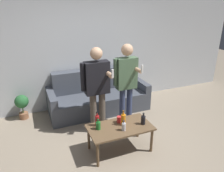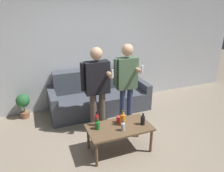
# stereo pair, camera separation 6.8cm
# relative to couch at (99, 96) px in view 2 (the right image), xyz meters

# --- Properties ---
(ground_plane) EXTENTS (16.00, 16.00, 0.00)m
(ground_plane) POSITION_rel_couch_xyz_m (-0.13, -1.64, -0.31)
(ground_plane) COLOR gray
(wall_back) EXTENTS (8.00, 0.06, 2.70)m
(wall_back) POSITION_rel_couch_xyz_m (-0.13, 0.41, 1.04)
(wall_back) COLOR silver
(wall_back) RESTS_ON ground_plane
(couch) EXTENTS (2.18, 0.84, 0.90)m
(couch) POSITION_rel_couch_xyz_m (0.00, 0.00, 0.00)
(couch) COLOR #474C56
(couch) RESTS_ON ground_plane
(coffee_table) EXTENTS (1.03, 0.56, 0.45)m
(coffee_table) POSITION_rel_couch_xyz_m (-0.15, -1.53, 0.09)
(coffee_table) COLOR brown
(coffee_table) RESTS_ON ground_plane
(bottle_orange) EXTENTS (0.08, 0.08, 0.26)m
(bottle_orange) POSITION_rel_couch_xyz_m (-0.08, -1.50, 0.24)
(bottle_orange) COLOR orange
(bottle_orange) RESTS_ON coffee_table
(bottle_green) EXTENTS (0.07, 0.07, 0.24)m
(bottle_green) POSITION_rel_couch_xyz_m (-0.48, -1.36, 0.23)
(bottle_green) COLOR #B21E1E
(bottle_green) RESTS_ON coffee_table
(bottle_dark) EXTENTS (0.07, 0.07, 0.20)m
(bottle_dark) POSITION_rel_couch_xyz_m (0.23, -1.60, 0.22)
(bottle_dark) COLOR black
(bottle_dark) RESTS_ON coffee_table
(bottle_yellow) EXTENTS (0.06, 0.06, 0.17)m
(bottle_yellow) POSITION_rel_couch_xyz_m (-0.14, -1.65, 0.21)
(bottle_yellow) COLOR silver
(bottle_yellow) RESTS_ON coffee_table
(bottle_red) EXTENTS (0.08, 0.08, 0.17)m
(bottle_red) POSITION_rel_couch_xyz_m (-0.50, -1.47, 0.20)
(bottle_red) COLOR #23752D
(bottle_red) RESTS_ON coffee_table
(wine_glass_near) EXTENTS (0.07, 0.07, 0.18)m
(wine_glass_near) POSITION_rel_couch_xyz_m (-0.02, -1.39, 0.26)
(wine_glass_near) COLOR silver
(wine_glass_near) RESTS_ON coffee_table
(cup_on_table) EXTENTS (0.08, 0.08, 0.11)m
(cup_on_table) POSITION_rel_couch_xyz_m (-0.11, -1.41, 0.19)
(cup_on_table) COLOR red
(cup_on_table) RESTS_ON coffee_table
(person_standing_left) EXTENTS (0.51, 0.42, 1.61)m
(person_standing_left) POSITION_rel_couch_xyz_m (-0.29, -0.84, 0.63)
(person_standing_left) COLOR brown
(person_standing_left) RESTS_ON ground_plane
(person_standing_right) EXTENTS (0.45, 0.41, 1.63)m
(person_standing_right) POSITION_rel_couch_xyz_m (0.28, -0.84, 0.66)
(person_standing_right) COLOR navy
(person_standing_right) RESTS_ON ground_plane
(potted_plant) EXTENTS (0.28, 0.28, 0.53)m
(potted_plant) POSITION_rel_couch_xyz_m (-1.60, 0.20, 0.02)
(potted_plant) COLOR #936042
(potted_plant) RESTS_ON ground_plane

